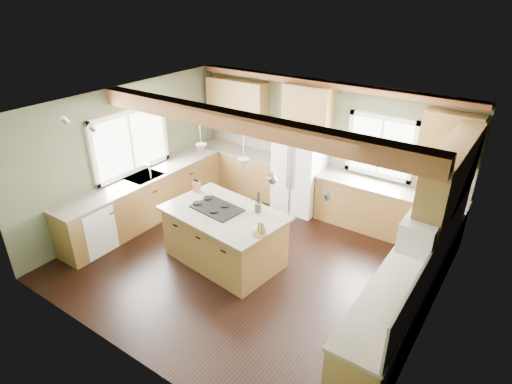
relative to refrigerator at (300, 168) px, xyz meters
The scene contains 37 objects.
floor 2.32m from the refrigerator, 81.95° to the right, with size 5.60×5.60×0.00m, color black.
ceiling 2.73m from the refrigerator, 81.95° to the right, with size 5.60×5.60×0.00m, color silver.
wall_back 0.63m from the refrigerator, 51.71° to the left, with size 5.60×5.60×0.00m, color #495038.
wall_left 3.30m from the refrigerator, 139.70° to the right, with size 5.00×5.00×0.00m, color #495038.
wall_right 3.78m from the refrigerator, 34.37° to the right, with size 5.00×5.00×0.00m, color #495038.
ceiling_beam 2.80m from the refrigerator, 82.57° to the right, with size 5.55×0.26×0.26m, color #593119.
soffit_trim 1.69m from the refrigerator, 43.03° to the left, with size 5.55×0.20×0.10m, color #593119.
backsplash_back 0.57m from the refrigerator, 50.58° to the left, with size 5.58×0.03×0.58m, color brown.
backsplash_right 3.73m from the refrigerator, 33.86° to the right, with size 0.03×3.70×0.58m, color brown.
base_cab_back_left 1.56m from the refrigerator, behind, with size 2.02×0.60×0.88m, color brown.
counter_back_left 1.49m from the refrigerator, behind, with size 2.06×0.64×0.04m, color #50483A.
base_cab_back_right 1.85m from the refrigerator, ahead, with size 2.62×0.60×0.88m, color brown.
counter_back_right 1.79m from the refrigerator, ahead, with size 2.66×0.64×0.04m, color #50483A.
base_cab_left 3.06m from the refrigerator, 136.74° to the right, with size 0.60×3.70×0.88m, color brown.
counter_left 3.02m from the refrigerator, 136.74° to the right, with size 0.64×3.74×0.04m, color #50483A.
base_cab_right 3.51m from the refrigerator, 36.47° to the right, with size 0.60×3.70×0.88m, color brown.
counter_right 3.48m from the refrigerator, 36.47° to the right, with size 0.64×3.74×0.04m, color #50483A.
upper_cab_back_left 2.00m from the refrigerator, behind, with size 1.40×0.35×0.90m, color brown.
upper_cab_over_fridge 1.27m from the refrigerator, 90.00° to the left, with size 0.96×0.35×0.70m, color brown.
upper_cab_right 3.34m from the refrigerator, 22.64° to the right, with size 0.35×2.20×0.90m, color brown.
upper_cab_back_corner 2.81m from the refrigerator, ahead, with size 0.90×0.35×0.90m, color brown.
window_left 3.30m from the refrigerator, 140.15° to the right, with size 0.04×1.60×1.05m, color white.
window_back 1.63m from the refrigerator, 13.94° to the left, with size 1.10×0.04×1.00m, color white.
sink 3.02m from the refrigerator, 136.74° to the right, with size 0.50×0.65×0.03m, color #262628.
faucet 2.90m from the refrigerator, 134.30° to the right, with size 0.02×0.02×0.28m, color #B2B2B7.
dishwasher 4.05m from the refrigerator, 123.02° to the right, with size 0.60×0.60×0.84m, color white.
oven 4.40m from the refrigerator, 50.38° to the right, with size 0.60×0.72×0.84m, color white.
microwave 3.66m from the refrigerator, 37.00° to the right, with size 0.40×0.70×0.38m, color white.
pendant_left 2.51m from the refrigerator, 103.82° to the right, with size 0.18×0.18×0.16m, color #B2B2B7.
pendant_right 2.58m from the refrigerator, 81.49° to the right, with size 0.18×0.18×0.16m, color #B2B2B7.
refrigerator is the anchor object (origin of this frame).
island 2.35m from the refrigerator, 92.49° to the right, with size 1.82×1.11×0.88m, color brown.
island_top 2.30m from the refrigerator, 92.49° to the right, with size 1.94×1.24×0.04m, color #50483A.
cooktop 2.30m from the refrigerator, 96.27° to the right, with size 0.79×0.53×0.02m, color black.
knife_block 2.21m from the refrigerator, 115.27° to the right, with size 0.11×0.08×0.19m, color brown.
utensil_crock 2.02m from the refrigerator, 79.92° to the right, with size 0.12×0.12×0.16m, color #3D3531.
bottle_tray 2.63m from the refrigerator, 73.34° to the right, with size 0.22×0.22×0.20m, color brown, non-canonical shape.
Camera 1 is at (3.43, -4.81, 4.27)m, focal length 30.00 mm.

